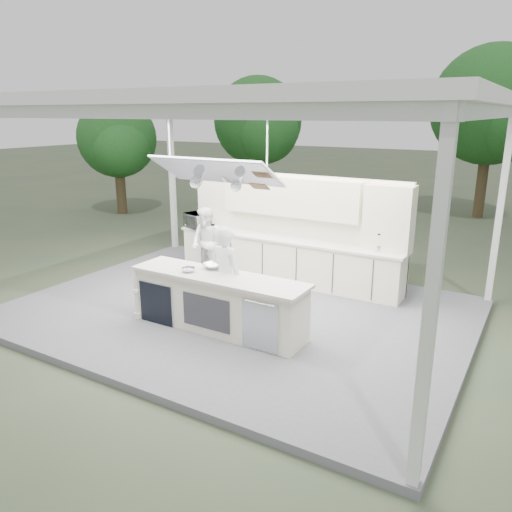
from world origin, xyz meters
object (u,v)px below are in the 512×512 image
Objects in this scene: back_counter at (286,259)px; sous_chef at (206,243)px; head_chef at (226,277)px; demo_island at (217,302)px.

back_counter is 3.29× the size of sous_chef.
sous_chef is at bearing -157.22° from back_counter.
back_counter is at bearing -75.60° from head_chef.
demo_island is 0.44m from head_chef.
head_chef is at bearing -85.28° from back_counter.
demo_island is 2.82m from back_counter.
sous_chef is at bearing -37.00° from head_chef.
demo_island and back_counter have the same top height.
head_chef reaches higher than back_counter.
back_counter is at bearing 35.90° from sous_chef.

